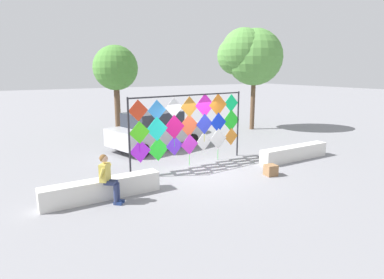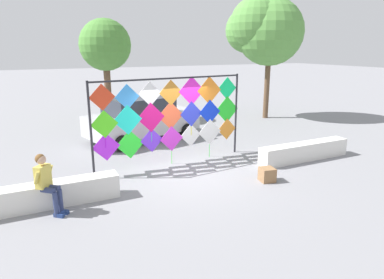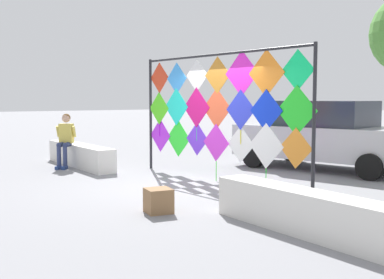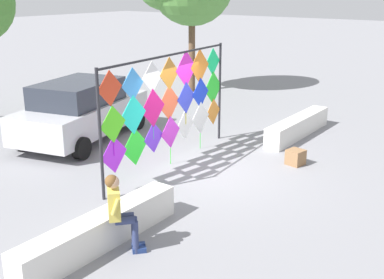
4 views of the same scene
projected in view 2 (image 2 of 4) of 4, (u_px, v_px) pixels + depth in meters
name	position (u px, v px, depth m)	size (l,w,h in m)	color
ground	(189.00, 173.00, 10.59)	(120.00, 120.00, 0.00)	gray
plaza_ledge_left	(45.00, 195.00, 8.26)	(3.53, 0.50, 0.60)	silver
plaza_ledge_right	(304.00, 151.00, 11.77)	(3.53, 0.50, 0.60)	silver
kite_display_rack	(172.00, 113.00, 11.03)	(5.31, 0.49, 2.92)	#232328
seated_vendor	(47.00, 180.00, 7.77)	(0.70, 0.68, 1.45)	navy
parked_car	(142.00, 118.00, 14.28)	(4.96, 3.07, 1.79)	#B7B7BC
cardboard_box_large	(267.00, 175.00, 9.90)	(0.40, 0.40, 0.40)	olive
tree_broadleaf	(263.00, 31.00, 17.89)	(3.86, 3.74, 6.31)	brown
tree_far_right	(105.00, 45.00, 17.33)	(2.59, 2.64, 5.19)	brown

